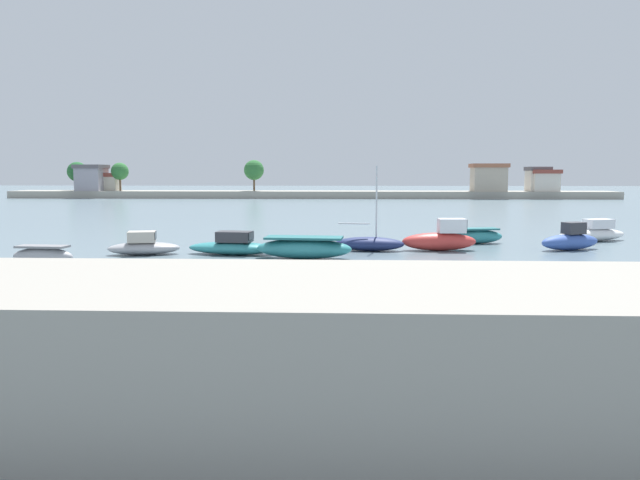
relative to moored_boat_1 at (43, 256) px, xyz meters
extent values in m
plane|color=slate|center=(8.52, -10.51, -0.50)|extent=(400.00, 400.00, 0.00)
ellipsoid|color=#9E9EA3|center=(0.00, 0.00, -0.04)|extent=(3.29, 1.36, 0.93)
cube|color=slate|center=(0.00, 0.00, 0.48)|extent=(2.64, 1.13, 0.11)
ellipsoid|color=#9E9EA3|center=(3.75, 4.49, -0.14)|extent=(4.34, 2.42, 0.73)
cube|color=#BCB2A3|center=(3.65, 4.46, 0.54)|extent=(1.73, 1.46, 0.62)
cube|color=black|center=(4.39, 4.63, 0.60)|extent=(0.30, 1.04, 0.44)
ellipsoid|color=teal|center=(8.87, 4.79, -0.13)|extent=(5.48, 2.36, 0.74)
cube|color=#333338|center=(8.99, 4.77, 0.54)|extent=(2.10, 1.38, 0.61)
cube|color=black|center=(9.97, 4.65, 0.60)|extent=(0.21, 1.03, 0.43)
ellipsoid|color=teal|center=(13.14, 3.27, 0.04)|extent=(5.44, 2.35, 1.09)
cube|color=#226367|center=(13.14, 3.27, 0.65)|extent=(4.36, 1.95, 0.13)
ellipsoid|color=navy|center=(16.87, 6.87, -0.08)|extent=(4.35, 1.94, 0.84)
cylinder|color=silver|center=(17.27, 6.83, 2.49)|extent=(0.10, 0.10, 4.30)
cylinder|color=#B7B7BC|center=(15.92, 6.97, 1.14)|extent=(1.91, 0.28, 0.08)
ellipsoid|color=#C63833|center=(21.11, 7.19, 0.04)|extent=(4.59, 1.74, 1.10)
cube|color=silver|center=(21.87, 7.23, 1.02)|extent=(1.65, 1.19, 0.85)
cube|color=black|center=(22.66, 7.27, 1.10)|extent=(0.13, 0.99, 0.60)
ellipsoid|color=teal|center=(24.14, 11.04, -0.04)|extent=(3.79, 1.92, 0.93)
cube|color=#226367|center=(24.14, 11.04, 0.48)|extent=(3.04, 1.59, 0.11)
ellipsoid|color=#3856A8|center=(29.20, 7.83, -0.01)|extent=(4.38, 2.91, 0.98)
cube|color=#333338|center=(29.43, 7.93, 0.84)|extent=(1.50, 1.29, 0.72)
cube|color=black|center=(30.01, 8.18, 0.91)|extent=(0.38, 0.73, 0.50)
ellipsoid|color=white|center=(32.47, 12.90, -0.07)|extent=(5.53, 3.36, 0.87)
cube|color=silver|center=(32.94, 13.07, 0.69)|extent=(2.17, 1.66, 0.65)
cube|color=black|center=(33.84, 13.40, 0.76)|extent=(0.40, 0.94, 0.45)
sphere|color=orange|center=(25.91, 17.01, -0.31)|extent=(0.39, 0.39, 0.39)
sphere|color=yellow|center=(11.32, -3.60, -0.30)|extent=(0.42, 0.42, 0.42)
cube|color=#9E998C|center=(8.52, 84.37, 0.15)|extent=(110.69, 7.26, 1.31)
cube|color=#99939E|center=(-32.16, 83.69, 2.87)|extent=(4.59, 5.08, 4.13)
cube|color=#565156|center=(-32.16, 83.69, 5.29)|extent=(5.05, 5.59, 0.70)
cube|color=beige|center=(-30.99, 85.29, 2.10)|extent=(6.51, 3.33, 2.60)
cube|color=brown|center=(-30.99, 85.29, 3.75)|extent=(7.16, 3.66, 0.70)
cube|color=#B2A38E|center=(40.87, 83.30, 2.95)|extent=(5.81, 4.62, 4.28)
cube|color=#995B42|center=(40.87, 83.30, 5.44)|extent=(6.39, 5.09, 0.70)
cube|color=beige|center=(49.91, 84.34, 2.67)|extent=(3.51, 4.31, 3.72)
cube|color=#565156|center=(49.91, 84.34, 4.88)|extent=(3.86, 4.75, 0.70)
cube|color=beige|center=(50.85, 83.60, 2.41)|extent=(4.57, 4.30, 3.21)
cube|color=brown|center=(50.85, 83.60, 4.37)|extent=(5.03, 4.73, 0.70)
cylinder|color=brown|center=(-35.46, 85.14, 1.83)|extent=(0.36, 0.36, 2.05)
sphere|color=#235B2D|center=(-35.46, 85.14, 4.34)|extent=(3.71, 3.71, 3.71)
cylinder|color=brown|center=(-1.84, 84.39, 1.99)|extent=(0.36, 0.36, 2.36)
sphere|color=#2D6B33|center=(-1.84, 84.39, 4.64)|extent=(3.69, 3.69, 3.69)
cylinder|color=brown|center=(-26.90, 84.03, 1.97)|extent=(0.36, 0.36, 2.32)
sphere|color=#2D6B33|center=(-26.90, 84.03, 4.41)|extent=(3.21, 3.21, 3.21)
camera|label=1|loc=(15.55, -30.89, 4.25)|focal=35.05mm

